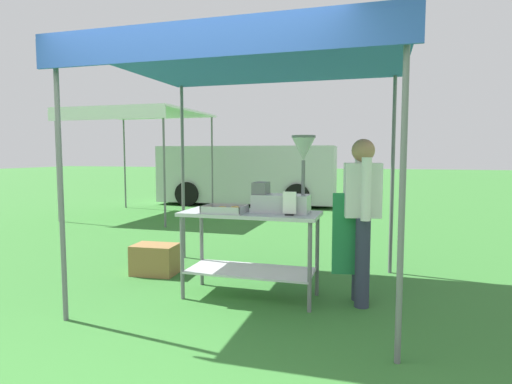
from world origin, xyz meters
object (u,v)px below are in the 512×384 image
at_px(neighbour_tent, 139,115).
at_px(donut_fryer, 286,187).
at_px(stall_canopy, 253,64).
at_px(donut_tray, 225,210).
at_px(menu_sign, 289,205).
at_px(van_silver, 249,174).
at_px(supply_crate, 155,259).
at_px(donut_cart, 251,235).
at_px(vendor, 361,212).

bearing_deg(neighbour_tent, donut_fryer, -46.21).
bearing_deg(stall_canopy, donut_tray, -136.39).
relative_size(donut_tray, neighbour_tent, 0.15).
bearing_deg(donut_tray, neighbour_tent, 128.90).
bearing_deg(menu_sign, donut_fryer, 112.82).
relative_size(stall_canopy, donut_fryer, 3.92).
bearing_deg(stall_canopy, van_silver, 107.40).
bearing_deg(donut_fryer, menu_sign, -67.18).
bearing_deg(van_silver, donut_fryer, -70.41).
xyz_separation_m(stall_canopy, van_silver, (-2.46, 7.84, -1.48)).
distance_m(supply_crate, neighbour_tent, 5.54).
distance_m(donut_cart, vendor, 1.12).
height_order(stall_canopy, donut_tray, stall_canopy).
distance_m(stall_canopy, van_silver, 8.35).
bearing_deg(supply_crate, stall_canopy, -15.66).
distance_m(vendor, neighbour_tent, 7.13).
distance_m(donut_tray, donut_fryer, 0.64).
distance_m(donut_cart, supply_crate, 1.52).
bearing_deg(stall_canopy, neighbour_tent, 131.76).
relative_size(donut_cart, donut_fryer, 1.82).
bearing_deg(donut_cart, vendor, 6.54).
distance_m(donut_fryer, vendor, 0.77).
height_order(donut_fryer, neighbour_tent, neighbour_tent).
height_order(donut_fryer, vendor, donut_fryer).
height_order(stall_canopy, donut_fryer, stall_canopy).
xyz_separation_m(donut_fryer, supply_crate, (-1.72, 0.43, -0.96)).
xyz_separation_m(supply_crate, van_silver, (-1.09, 7.46, 0.70)).
bearing_deg(supply_crate, vendor, -8.29).
height_order(stall_canopy, donut_cart, stall_canopy).
bearing_deg(donut_cart, donut_tray, -152.56).
bearing_deg(van_silver, vendor, -65.63).
xyz_separation_m(donut_cart, donut_fryer, (0.35, 0.05, 0.49)).
height_order(donut_cart, donut_tray, donut_tray).
distance_m(stall_canopy, supply_crate, 2.60).
distance_m(donut_fryer, menu_sign, 0.26).
bearing_deg(vendor, van_silver, 114.37).
relative_size(donut_tray, menu_sign, 1.82).
height_order(donut_cart, van_silver, van_silver).
xyz_separation_m(menu_sign, vendor, (0.65, 0.26, -0.08)).
height_order(stall_canopy, neighbour_tent, same).
relative_size(vendor, neighbour_tent, 0.58).
height_order(stall_canopy, menu_sign, stall_canopy).
distance_m(donut_cart, menu_sign, 0.56).
bearing_deg(donut_fryer, neighbour_tent, 133.79).
bearing_deg(donut_tray, stall_canopy, 43.61).
height_order(donut_tray, van_silver, van_silver).
bearing_deg(donut_tray, menu_sign, -1.74).
bearing_deg(stall_canopy, donut_fryer, -7.33).
bearing_deg(stall_canopy, donut_cart, -90.00).
bearing_deg(donut_fryer, stall_canopy, 172.67).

